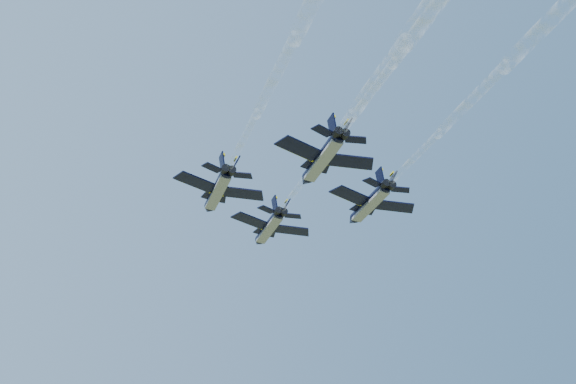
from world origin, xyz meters
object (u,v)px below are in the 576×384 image
jet_lead (269,227)px  jet_slot (322,158)px  jet_right (370,203)px  jet_left (218,190)px

jet_lead → jet_slot: 26.72m
jet_right → jet_slot: 16.87m
jet_left → jet_slot: bearing=-55.1°
jet_slot → jet_lead: bearing=88.9°
jet_lead → jet_right: (5.80, -15.95, 0.00)m
jet_left → jet_right: size_ratio=1.00×
jet_lead → jet_left: same height
jet_lead → jet_right: 16.98m
jet_left → jet_right: (19.09, -6.13, 0.00)m
jet_left → jet_right: same height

